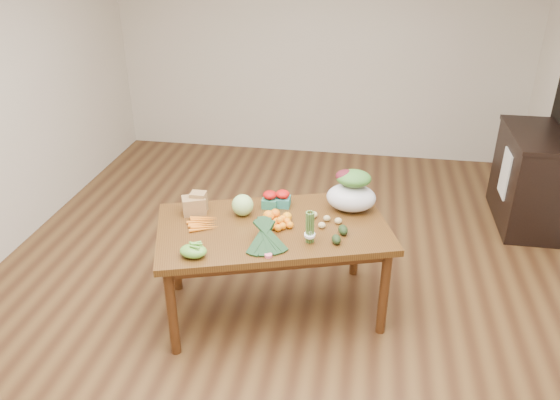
% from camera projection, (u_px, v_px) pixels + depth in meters
% --- Properties ---
extents(floor, '(6.00, 6.00, 0.00)m').
position_uv_depth(floor, '(279.00, 287.00, 4.52)').
color(floor, brown).
rests_on(floor, ground).
extents(room_walls, '(5.02, 6.02, 2.70)m').
position_uv_depth(room_walls, '(278.00, 134.00, 3.90)').
color(room_walls, beige).
rests_on(room_walls, floor).
extents(dining_table, '(1.85, 1.37, 0.75)m').
position_uv_depth(dining_table, '(273.00, 269.00, 4.10)').
color(dining_table, '#4F3112').
rests_on(dining_table, floor).
extents(cabinet, '(0.52, 1.02, 0.94)m').
position_uv_depth(cabinet, '(529.00, 179.00, 5.29)').
color(cabinet, black).
rests_on(cabinet, floor).
extents(dish_towel, '(0.02, 0.28, 0.45)m').
position_uv_depth(dish_towel, '(505.00, 174.00, 5.21)').
color(dish_towel, white).
rests_on(dish_towel, cabinet).
extents(paper_bag, '(0.27, 0.25, 0.16)m').
position_uv_depth(paper_bag, '(194.00, 204.00, 4.06)').
color(paper_bag, '#9B7545').
rests_on(paper_bag, dining_table).
extents(cabbage, '(0.16, 0.16, 0.16)m').
position_uv_depth(cabbage, '(243.00, 205.00, 4.04)').
color(cabbage, '#B6DB7E').
rests_on(cabbage, dining_table).
extents(strawberry_basket_a, '(0.14, 0.14, 0.10)m').
position_uv_depth(strawberry_basket_a, '(270.00, 201.00, 4.17)').
color(strawberry_basket_a, '#AD100B').
rests_on(strawberry_basket_a, dining_table).
extents(strawberry_basket_b, '(0.14, 0.14, 0.10)m').
position_uv_depth(strawberry_basket_b, '(283.00, 200.00, 4.18)').
color(strawberry_basket_b, red).
rests_on(strawberry_basket_b, dining_table).
extents(orange_a, '(0.09, 0.09, 0.09)m').
position_uv_depth(orange_a, '(269.00, 216.00, 3.97)').
color(orange_a, orange).
rests_on(orange_a, dining_table).
extents(orange_b, '(0.07, 0.07, 0.07)m').
position_uv_depth(orange_b, '(275.00, 214.00, 4.01)').
color(orange_b, '#FF5D0F').
rests_on(orange_b, dining_table).
extents(orange_c, '(0.07, 0.07, 0.07)m').
position_uv_depth(orange_c, '(287.00, 217.00, 3.98)').
color(orange_c, orange).
rests_on(orange_c, dining_table).
extents(mandarin_cluster, '(0.23, 0.23, 0.09)m').
position_uv_depth(mandarin_cluster, '(280.00, 222.00, 3.89)').
color(mandarin_cluster, orange).
rests_on(mandarin_cluster, dining_table).
extents(carrots, '(0.28, 0.27, 0.03)m').
position_uv_depth(carrots, '(203.00, 223.00, 3.93)').
color(carrots, orange).
rests_on(carrots, dining_table).
extents(snap_pea_bag, '(0.18, 0.14, 0.08)m').
position_uv_depth(snap_pea_bag, '(193.00, 251.00, 3.56)').
color(snap_pea_bag, '#5AA036').
rests_on(snap_pea_bag, dining_table).
extents(kale_bunch, '(0.43, 0.48, 0.16)m').
position_uv_depth(kale_bunch, '(266.00, 238.00, 3.62)').
color(kale_bunch, '#16311B').
rests_on(kale_bunch, dining_table).
extents(asparagus_bundle, '(0.11, 0.14, 0.26)m').
position_uv_depth(asparagus_bundle, '(310.00, 227.00, 3.66)').
color(asparagus_bundle, '#57833C').
rests_on(asparagus_bundle, dining_table).
extents(potato_a, '(0.06, 0.05, 0.05)m').
position_uv_depth(potato_a, '(312.00, 216.00, 4.01)').
color(potato_a, tan).
rests_on(potato_a, dining_table).
extents(potato_b, '(0.05, 0.05, 0.05)m').
position_uv_depth(potato_b, '(322.00, 225.00, 3.89)').
color(potato_b, '#DAB47E').
rests_on(potato_b, dining_table).
extents(potato_c, '(0.05, 0.05, 0.04)m').
position_uv_depth(potato_c, '(327.00, 218.00, 3.98)').
color(potato_c, tan).
rests_on(potato_c, dining_table).
extents(potato_d, '(0.06, 0.05, 0.05)m').
position_uv_depth(potato_d, '(314.00, 215.00, 4.03)').
color(potato_d, '#CDC076').
rests_on(potato_d, dining_table).
extents(potato_e, '(0.05, 0.05, 0.05)m').
position_uv_depth(potato_e, '(338.00, 221.00, 3.94)').
color(potato_e, tan).
rests_on(potato_e, dining_table).
extents(avocado_a, '(0.09, 0.10, 0.06)m').
position_uv_depth(avocado_a, '(336.00, 239.00, 3.70)').
color(avocado_a, black).
rests_on(avocado_a, dining_table).
extents(avocado_b, '(0.09, 0.11, 0.07)m').
position_uv_depth(avocado_b, '(343.00, 230.00, 3.81)').
color(avocado_b, black).
rests_on(avocado_b, dining_table).
extents(salad_bag, '(0.44, 0.38, 0.29)m').
position_uv_depth(salad_bag, '(351.00, 193.00, 4.08)').
color(salad_bag, silver).
rests_on(salad_bag, dining_table).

